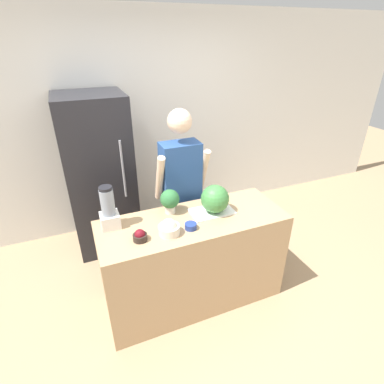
{
  "coord_description": "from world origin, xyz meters",
  "views": [
    {
      "loc": [
        -0.83,
        -1.67,
        2.3
      ],
      "look_at": [
        0.0,
        0.34,
        1.15
      ],
      "focal_mm": 28.0,
      "sensor_mm": 36.0,
      "label": 1
    }
  ],
  "objects_px": {
    "refrigerator": "(100,175)",
    "bowl_small_blue": "(191,226)",
    "potted_plant": "(170,200)",
    "blender": "(109,210)",
    "watermelon": "(215,199)",
    "bowl_cherries": "(140,236)",
    "person": "(181,192)",
    "bowl_cream": "(169,228)"
  },
  "relations": [
    {
      "from": "refrigerator",
      "to": "bowl_cream",
      "type": "distance_m",
      "value": 1.41
    },
    {
      "from": "refrigerator",
      "to": "person",
      "type": "distance_m",
      "value": 1.02
    },
    {
      "from": "refrigerator",
      "to": "watermelon",
      "type": "height_order",
      "value": "refrigerator"
    },
    {
      "from": "watermelon",
      "to": "bowl_cream",
      "type": "bearing_deg",
      "value": -162.52
    },
    {
      "from": "blender",
      "to": "person",
      "type": "bearing_deg",
      "value": 24.4
    },
    {
      "from": "blender",
      "to": "potted_plant",
      "type": "distance_m",
      "value": 0.52
    },
    {
      "from": "bowl_cherries",
      "to": "bowl_small_blue",
      "type": "xyz_separation_m",
      "value": [
        0.42,
        -0.01,
        -0.01
      ]
    },
    {
      "from": "bowl_cream",
      "to": "blender",
      "type": "relative_size",
      "value": 0.47
    },
    {
      "from": "bowl_cream",
      "to": "potted_plant",
      "type": "distance_m",
      "value": 0.33
    },
    {
      "from": "potted_plant",
      "to": "blender",
      "type": "bearing_deg",
      "value": -177.39
    },
    {
      "from": "bowl_cherries",
      "to": "bowl_cream",
      "type": "height_order",
      "value": "bowl_cream"
    },
    {
      "from": "bowl_cream",
      "to": "potted_plant",
      "type": "relative_size",
      "value": 0.77
    },
    {
      "from": "refrigerator",
      "to": "blender",
      "type": "bearing_deg",
      "value": -92.6
    },
    {
      "from": "watermelon",
      "to": "bowl_small_blue",
      "type": "distance_m",
      "value": 0.34
    },
    {
      "from": "person",
      "to": "bowl_cherries",
      "type": "relative_size",
      "value": 15.57
    },
    {
      "from": "bowl_small_blue",
      "to": "potted_plant",
      "type": "xyz_separation_m",
      "value": [
        -0.07,
        0.3,
        0.1
      ]
    },
    {
      "from": "watermelon",
      "to": "bowl_cream",
      "type": "xyz_separation_m",
      "value": [
        -0.47,
        -0.15,
        -0.08
      ]
    },
    {
      "from": "bowl_small_blue",
      "to": "blender",
      "type": "bearing_deg",
      "value": 154.84
    },
    {
      "from": "refrigerator",
      "to": "bowl_cream",
      "type": "xyz_separation_m",
      "value": [
        0.36,
        -1.37,
        0.06
      ]
    },
    {
      "from": "watermelon",
      "to": "bowl_small_blue",
      "type": "bearing_deg",
      "value": -152.57
    },
    {
      "from": "potted_plant",
      "to": "bowl_small_blue",
      "type": "bearing_deg",
      "value": -76.66
    },
    {
      "from": "refrigerator",
      "to": "watermelon",
      "type": "bearing_deg",
      "value": -55.62
    },
    {
      "from": "person",
      "to": "bowl_cream",
      "type": "xyz_separation_m",
      "value": [
        -0.33,
        -0.61,
        0.05
      ]
    },
    {
      "from": "bowl_small_blue",
      "to": "person",
      "type": "bearing_deg",
      "value": 76.53
    },
    {
      "from": "bowl_cherries",
      "to": "bowl_small_blue",
      "type": "distance_m",
      "value": 0.42
    },
    {
      "from": "bowl_cream",
      "to": "blender",
      "type": "xyz_separation_m",
      "value": [
        -0.41,
        0.28,
        0.1
      ]
    },
    {
      "from": "person",
      "to": "bowl_small_blue",
      "type": "xyz_separation_m",
      "value": [
        -0.15,
        -0.61,
        0.02
      ]
    },
    {
      "from": "refrigerator",
      "to": "person",
      "type": "relative_size",
      "value": 1.03
    },
    {
      "from": "refrigerator",
      "to": "bowl_cream",
      "type": "height_order",
      "value": "refrigerator"
    },
    {
      "from": "watermelon",
      "to": "bowl_cherries",
      "type": "relative_size",
      "value": 2.23
    },
    {
      "from": "person",
      "to": "bowl_small_blue",
      "type": "relative_size",
      "value": 17.78
    },
    {
      "from": "bowl_cream",
      "to": "bowl_cherries",
      "type": "bearing_deg",
      "value": 178.45
    },
    {
      "from": "person",
      "to": "bowl_small_blue",
      "type": "distance_m",
      "value": 0.63
    },
    {
      "from": "bowl_cherries",
      "to": "blender",
      "type": "relative_size",
      "value": 0.3
    },
    {
      "from": "bowl_small_blue",
      "to": "potted_plant",
      "type": "relative_size",
      "value": 0.44
    },
    {
      "from": "refrigerator",
      "to": "bowl_small_blue",
      "type": "xyz_separation_m",
      "value": [
        0.54,
        -1.37,
        0.03
      ]
    },
    {
      "from": "refrigerator",
      "to": "potted_plant",
      "type": "xyz_separation_m",
      "value": [
        0.47,
        -1.06,
        0.13
      ]
    },
    {
      "from": "watermelon",
      "to": "potted_plant",
      "type": "height_order",
      "value": "watermelon"
    },
    {
      "from": "person",
      "to": "blender",
      "type": "distance_m",
      "value": 0.83
    },
    {
      "from": "potted_plant",
      "to": "bowl_cherries",
      "type": "bearing_deg",
      "value": -139.29
    },
    {
      "from": "person",
      "to": "bowl_cherries",
      "type": "distance_m",
      "value": 0.83
    },
    {
      "from": "watermelon",
      "to": "blender",
      "type": "height_order",
      "value": "blender"
    }
  ]
}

